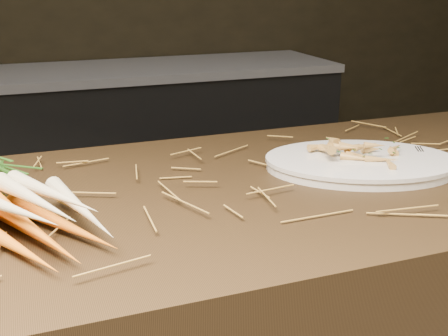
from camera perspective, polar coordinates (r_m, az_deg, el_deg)
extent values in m
cube|color=black|center=(3.01, -6.55, 2.01)|extent=(1.80, 0.60, 0.80)
cube|color=#99999E|center=(2.91, -6.86, 9.93)|extent=(1.82, 0.62, 0.04)
cone|color=#E05700|center=(0.86, -21.18, -6.98)|extent=(0.16, 0.25, 0.03)
cone|color=#E05700|center=(0.88, -18.64, -6.21)|extent=(0.14, 0.26, 0.03)
cone|color=#E05700|center=(0.89, -16.21, -5.45)|extent=(0.16, 0.25, 0.03)
cone|color=#E05700|center=(0.85, -19.79, -5.13)|extent=(0.13, 0.26, 0.03)
cone|color=beige|center=(0.85, -21.25, -3.69)|extent=(0.15, 0.23, 0.04)
cone|color=beige|center=(0.86, -18.72, -3.02)|extent=(0.12, 0.24, 0.04)
cone|color=beige|center=(0.88, -17.06, -2.51)|extent=(0.13, 0.24, 0.04)
cone|color=beige|center=(0.88, -14.39, -3.99)|extent=(0.09, 0.25, 0.03)
cube|color=silver|center=(1.20, 20.30, 0.62)|extent=(0.08, 0.13, 0.00)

